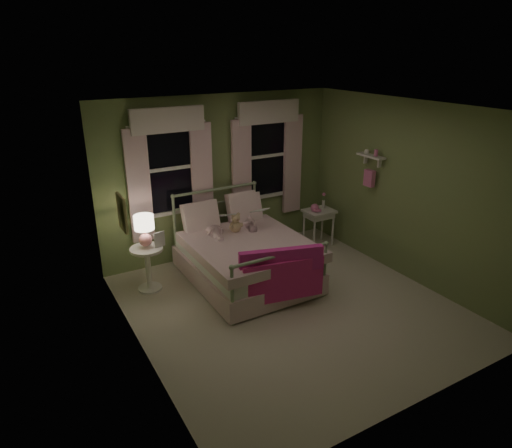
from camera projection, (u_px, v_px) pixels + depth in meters
room_shell at (294, 216)px, 5.66m from camera, size 4.20×4.20×4.20m
bed at (245, 256)px, 6.72m from camera, size 1.58×2.04×1.18m
pink_throw at (282, 269)px, 5.82m from camera, size 1.09×0.40×0.71m
child_left at (214, 213)px, 6.73m from camera, size 0.33×0.25×0.79m
child_right at (247, 211)px, 7.01m from camera, size 0.37×0.31×0.66m
book_left at (221, 219)px, 6.53m from camera, size 0.22×0.16×0.26m
book_right at (255, 215)px, 6.80m from camera, size 0.21×0.14×0.26m
teddy_bear at (236, 224)px, 6.79m from camera, size 0.23×0.19×0.31m
nightstand_left at (148, 263)px, 6.42m from camera, size 0.46×0.46×0.65m
table_lamp at (144, 227)px, 6.23m from camera, size 0.27×0.27×0.45m
book_nightstand at (155, 248)px, 6.31m from camera, size 0.20×0.25×0.02m
nightstand_right at (319, 216)px, 7.83m from camera, size 0.50×0.40×0.64m
pink_toy at (315, 208)px, 7.72m from camera, size 0.14×0.19×0.14m
bud_vase at (324, 200)px, 7.84m from camera, size 0.06×0.06×0.28m
window_left at (170, 164)px, 6.79m from camera, size 1.34×0.13×1.96m
window_right at (268, 152)px, 7.58m from camera, size 1.34×0.13×1.96m
wall_shelf at (370, 167)px, 7.03m from camera, size 0.15×0.50×0.60m
framed_picture at (122, 213)px, 5.17m from camera, size 0.03×0.32×0.42m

